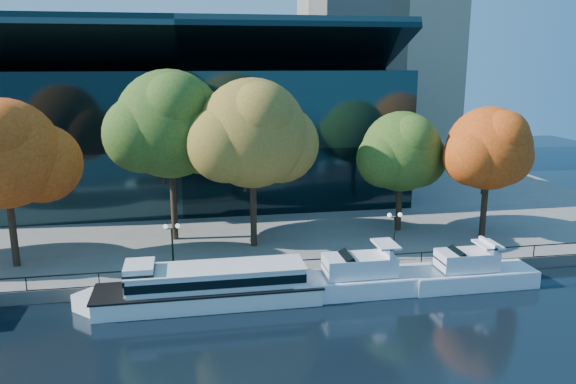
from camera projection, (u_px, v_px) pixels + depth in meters
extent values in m
plane|color=black|center=(240.00, 306.00, 39.90)|extent=(160.00, 160.00, 0.00)
cube|color=slate|center=(214.00, 187.00, 74.75)|extent=(90.00, 67.00, 1.00)
cube|color=#47443F|center=(236.00, 283.00, 42.71)|extent=(90.00, 0.25, 1.00)
cube|color=black|center=(236.00, 264.00, 42.56)|extent=(88.20, 0.08, 0.08)
cube|color=black|center=(236.00, 271.00, 42.68)|extent=(0.07, 0.07, 0.90)
cube|color=black|center=(181.00, 137.00, 68.02)|extent=(50.00, 24.00, 16.00)
cube|color=black|center=(177.00, 56.00, 62.01)|extent=(50.00, 17.14, 7.86)
cube|color=silver|center=(209.00, 295.00, 40.24)|extent=(15.81, 3.84, 1.24)
cube|color=black|center=(209.00, 287.00, 40.10)|extent=(16.12, 3.92, 0.14)
cube|color=silver|center=(94.00, 303.00, 38.88)|extent=(3.18, 3.18, 1.24)
cube|color=silver|center=(217.00, 277.00, 40.03)|extent=(12.33, 3.15, 1.35)
cube|color=black|center=(216.00, 276.00, 40.02)|extent=(12.49, 3.22, 0.62)
cube|color=silver|center=(216.00, 267.00, 39.86)|extent=(12.65, 3.30, 0.11)
cube|color=silver|center=(140.00, 277.00, 39.04)|extent=(2.03, 2.69, 2.03)
cube|color=black|center=(140.00, 274.00, 38.99)|extent=(2.09, 2.76, 0.79)
cube|color=white|center=(366.00, 283.00, 42.24)|extent=(11.74, 3.35, 1.34)
cube|color=white|center=(290.00, 289.00, 41.23)|extent=(2.57, 2.57, 1.34)
cube|color=white|center=(367.00, 275.00, 42.08)|extent=(11.51, 3.29, 0.09)
cube|color=white|center=(359.00, 265.00, 41.79)|extent=(5.28, 2.52, 1.45)
cube|color=black|center=(340.00, 265.00, 41.50)|extent=(2.31, 2.42, 1.83)
cube|color=white|center=(385.00, 250.00, 41.89)|extent=(0.28, 2.62, 0.89)
cube|color=white|center=(386.00, 244.00, 41.79)|extent=(1.57, 2.62, 0.17)
cube|color=white|center=(471.00, 278.00, 43.40)|extent=(9.85, 3.06, 1.31)
cube|color=white|center=(411.00, 282.00, 42.55)|extent=(2.41, 2.41, 1.31)
cube|color=white|center=(472.00, 269.00, 43.25)|extent=(9.65, 3.00, 0.09)
cube|color=white|center=(467.00, 260.00, 42.98)|extent=(4.43, 2.30, 1.42)
cube|color=black|center=(451.00, 260.00, 42.73)|extent=(2.00, 2.21, 1.65)
cube|color=white|center=(488.00, 246.00, 43.03)|extent=(0.27, 2.39, 0.88)
cube|color=white|center=(488.00, 244.00, 43.00)|extent=(1.53, 2.39, 0.16)
cylinder|color=black|center=(12.00, 222.00, 44.10)|extent=(0.56, 0.56, 7.28)
cylinder|color=black|center=(15.00, 186.00, 43.73)|extent=(1.17, 1.76, 3.64)
cylinder|color=black|center=(1.00, 191.00, 43.15)|extent=(1.07, 1.21, 3.26)
sphere|color=#AA2C0D|center=(4.00, 154.00, 42.85)|extent=(8.49, 8.49, 8.49)
sphere|color=#AA2C0D|center=(42.00, 163.00, 44.72)|extent=(6.37, 6.37, 6.37)
sphere|color=#AA2C0D|center=(1.00, 137.00, 40.96)|extent=(5.10, 5.10, 5.10)
cylinder|color=black|center=(173.00, 194.00, 50.72)|extent=(0.56, 0.56, 8.46)
cylinder|color=black|center=(177.00, 157.00, 50.23)|extent=(1.30, 1.99, 4.22)
cylinder|color=black|center=(167.00, 162.00, 49.67)|extent=(1.19, 1.36, 3.77)
sphere|color=#2E4C17|center=(170.00, 124.00, 49.26)|extent=(9.54, 9.54, 9.54)
sphere|color=#2E4C17|center=(200.00, 135.00, 51.36)|extent=(7.16, 7.16, 7.16)
sphere|color=#2E4C17|center=(142.00, 134.00, 48.10)|extent=(6.68, 6.68, 6.68)
sphere|color=#2E4C17|center=(174.00, 107.00, 47.13)|extent=(5.73, 5.73, 5.73)
cylinder|color=black|center=(253.00, 202.00, 48.95)|extent=(0.56, 0.56, 8.01)
cylinder|color=black|center=(258.00, 166.00, 48.51)|extent=(1.25, 1.90, 4.00)
cylinder|color=black|center=(249.00, 170.00, 47.94)|extent=(1.15, 1.30, 3.57)
sphere|color=brown|center=(252.00, 133.00, 47.57)|extent=(9.34, 9.34, 9.34)
sphere|color=brown|center=(280.00, 144.00, 49.63)|extent=(7.00, 7.00, 7.00)
sphere|color=brown|center=(226.00, 144.00, 46.44)|extent=(6.54, 6.54, 6.54)
sphere|color=brown|center=(260.00, 116.00, 45.49)|extent=(5.60, 5.60, 5.60)
cylinder|color=black|center=(399.00, 199.00, 53.75)|extent=(0.56, 0.56, 6.15)
cylinder|color=black|center=(405.00, 174.00, 53.47)|extent=(1.04, 1.54, 3.10)
cylinder|color=black|center=(397.00, 177.00, 52.88)|extent=(0.96, 1.08, 2.77)
sphere|color=#2E4C17|center=(401.00, 151.00, 52.69)|extent=(7.55, 7.55, 7.55)
sphere|color=#2E4C17|center=(417.00, 159.00, 54.34)|extent=(5.66, 5.66, 5.66)
sphere|color=#2E4C17|center=(385.00, 159.00, 51.77)|extent=(5.29, 5.29, 5.29)
sphere|color=#2E4C17|center=(412.00, 140.00, 51.00)|extent=(4.53, 4.53, 4.53)
cylinder|color=black|center=(484.00, 202.00, 51.76)|extent=(0.56, 0.56, 6.64)
cylinder|color=black|center=(491.00, 173.00, 51.44)|extent=(1.09, 1.64, 3.33)
cylinder|color=black|center=(484.00, 177.00, 50.86)|extent=(1.01, 1.13, 2.98)
sphere|color=#AA2C0D|center=(489.00, 148.00, 50.62)|extent=(7.54, 7.54, 7.54)
sphere|color=#AA2C0D|center=(502.00, 156.00, 52.28)|extent=(5.66, 5.66, 5.66)
sphere|color=#AA2C0D|center=(473.00, 157.00, 49.70)|extent=(5.28, 5.28, 5.28)
sphere|color=#AA2C0D|center=(503.00, 136.00, 48.93)|extent=(4.53, 4.53, 4.53)
cylinder|color=black|center=(173.00, 252.00, 42.76)|extent=(0.14, 0.14, 3.60)
cube|color=black|center=(172.00, 229.00, 42.34)|extent=(0.90, 0.06, 0.06)
sphere|color=white|center=(165.00, 227.00, 42.21)|extent=(0.36, 0.36, 0.36)
sphere|color=white|center=(178.00, 226.00, 42.37)|extent=(0.36, 0.36, 0.36)
cylinder|color=black|center=(394.00, 239.00, 45.82)|extent=(0.14, 0.14, 3.60)
cube|color=black|center=(395.00, 217.00, 45.39)|extent=(0.90, 0.06, 0.06)
sphere|color=white|center=(390.00, 215.00, 45.27)|extent=(0.36, 0.36, 0.36)
sphere|color=white|center=(400.00, 215.00, 45.42)|extent=(0.36, 0.36, 0.36)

